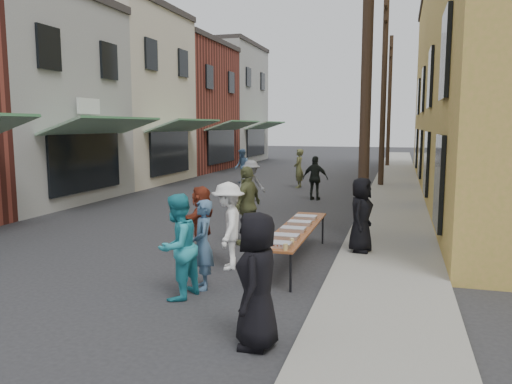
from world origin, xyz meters
The scene contains 27 objects.
ground centered at (0.00, 0.00, 0.00)m, with size 120.00×120.00×0.00m, color #28282B.
sidewalk centered at (5.00, 15.00, 0.05)m, with size 2.20×60.00×0.10m, color gray.
storefront_row centered at (-10.00, 14.96, 4.12)m, with size 8.00×37.00×9.00m.
utility_pole_near centered at (4.30, 3.00, 4.50)m, with size 0.26×0.26×9.00m, color #2D2116.
utility_pole_mid centered at (4.30, 15.00, 4.50)m, with size 0.26×0.26×9.00m, color #2D2116.
utility_pole_far centered at (4.30, 27.00, 4.50)m, with size 0.26×0.26×9.00m, color #2D2116.
serving_table centered at (3.08, 0.81, 0.71)m, with size 0.70×4.00×0.75m.
catering_tray_sausage centered at (3.08, -0.84, 0.79)m, with size 0.50×0.33×0.08m, color maroon.
catering_tray_foil_b centered at (3.08, -0.19, 0.79)m, with size 0.50×0.33×0.08m, color #B2B2B7.
catering_tray_buns centered at (3.08, 0.51, 0.79)m, with size 0.50×0.33×0.08m, color tan.
catering_tray_foil_d centered at (3.08, 1.21, 0.79)m, with size 0.50×0.33×0.08m, color #B2B2B7.
catering_tray_buns_end centered at (3.08, 1.91, 0.79)m, with size 0.50×0.33×0.08m, color tan.
condiment_jar_a centered at (2.86, -1.14, 0.79)m, with size 0.07×0.07×0.08m, color #A57F26.
condiment_jar_b centered at (2.86, -1.04, 0.79)m, with size 0.07×0.07×0.08m, color #A57F26.
condiment_jar_c centered at (2.86, -0.94, 0.79)m, with size 0.07×0.07×0.08m, color #A57F26.
cup_stack centered at (3.28, -1.09, 0.81)m, with size 0.08×0.08×0.12m, color tan.
guest_front_a centered at (3.40, -3.32, 0.91)m, with size 0.89×0.58×1.81m, color black.
guest_front_b centered at (1.82, -1.31, 0.81)m, with size 0.59×0.39×1.61m, color #466788.
guest_front_c centered at (1.60, -1.90, 0.89)m, with size 0.87×0.68×1.79m, color teal.
guest_front_d centered at (1.84, 0.02, 0.89)m, with size 1.15×0.66×1.78m, color white.
guest_front_e centered at (1.60, 2.13, 0.97)m, with size 1.13×0.47×1.93m, color #5F653A.
guest_queue_back centered at (0.86, 0.95, 0.78)m, with size 1.45×0.46×1.57m, color maroon.
server centered at (4.35, 1.79, 0.93)m, with size 0.81×0.53×1.67m, color black.
passerby_left centered at (0.18, 7.18, 0.85)m, with size 1.10×0.63×1.70m, color gray.
passerby_mid centered at (1.99, 9.87, 0.86)m, with size 1.01×0.42×1.73m, color black.
passerby_right centered at (0.60, 13.55, 0.91)m, with size 0.66×0.44×1.82m, color brown.
passerby_far centered at (-2.41, 14.22, 0.88)m, with size 0.85×0.67×1.76m, color #4B6D91.
Camera 1 is at (5.13, -9.37, 2.91)m, focal length 35.00 mm.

